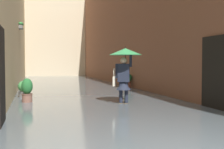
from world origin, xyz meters
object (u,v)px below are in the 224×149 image
Objects in this scene: potted_plant_far_right at (24,89)px; potted_plant_mid_right at (27,91)px; person_wading at (125,63)px; potted_plant_mid_left at (128,80)px.

potted_plant_mid_right is at bearing 95.31° from potted_plant_far_right.
person_wading reaches higher than potted_plant_mid_right.
potted_plant_mid_right is 6.72m from potted_plant_mid_left.
person_wading is 3.44m from potted_plant_mid_right.
person_wading is at bearing 159.27° from potted_plant_mid_right.
potted_plant_mid_left reaches higher than potted_plant_far_right.
person_wading is 6.00m from potted_plant_mid_left.
person_wading is 2.21× the size of potted_plant_mid_right.
person_wading is 2.73× the size of potted_plant_far_right.
potted_plant_mid_right reaches higher than potted_plant_mid_left.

